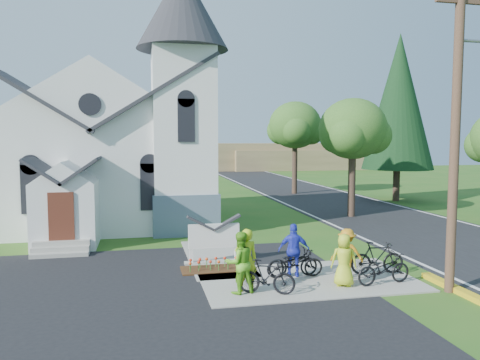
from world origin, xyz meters
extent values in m
plane|color=#275A19|center=(0.00, 0.00, 0.00)|extent=(120.00, 120.00, 0.00)
cube|color=black|center=(-7.00, -2.00, 0.01)|extent=(20.00, 16.00, 0.02)
cube|color=black|center=(10.00, 15.00, 0.01)|extent=(8.00, 90.00, 0.02)
cube|color=gray|center=(1.50, 0.50, 0.03)|extent=(7.00, 4.00, 0.05)
cube|color=white|center=(-6.00, 13.00, 2.50)|extent=(11.00, 9.00, 5.00)
cube|color=slate|center=(-1.70, 9.70, 1.00)|extent=(3.20, 3.20, 2.00)
cube|color=white|center=(-1.70, 9.70, 4.50)|extent=(3.00, 3.00, 9.00)
cone|color=#25252A|center=(-1.70, 9.70, 11.00)|extent=(4.50, 4.50, 4.00)
cube|color=white|center=(-7.00, 7.30, 1.40)|extent=(2.60, 2.40, 2.80)
cube|color=#552518|center=(-7.00, 6.07, 1.50)|extent=(1.00, 0.10, 2.00)
cube|color=gray|center=(-1.20, 3.20, 0.05)|extent=(2.20, 0.40, 0.10)
cube|color=white|center=(-2.05, 3.20, 0.55)|extent=(0.12, 0.12, 1.00)
cube|color=white|center=(-0.35, 3.20, 0.55)|extent=(0.12, 0.12, 1.00)
cube|color=white|center=(-1.20, 3.20, 1.05)|extent=(1.90, 0.14, 0.90)
cube|color=#3D2510|center=(-1.20, 2.30, 0.04)|extent=(2.60, 1.10, 0.07)
cylinder|color=#473023|center=(5.30, -1.50, 5.00)|extent=(0.28, 0.28, 10.00)
cube|color=#473023|center=(5.30, -1.50, 8.60)|extent=(1.60, 0.12, 0.12)
cylinder|color=#38261E|center=(8.50, 12.00, 2.02)|extent=(0.44, 0.44, 4.05)
ellipsoid|color=#2D5F20|center=(8.50, 12.00, 5.25)|extent=(4.00, 4.00, 3.60)
cylinder|color=#38261E|center=(9.00, 24.00, 2.25)|extent=(0.44, 0.44, 4.50)
ellipsoid|color=#2D5F20|center=(9.00, 24.00, 5.82)|extent=(4.40, 4.40, 3.96)
cylinder|color=#38261E|center=(15.00, 18.00, 1.20)|extent=(0.50, 0.50, 2.40)
cone|color=black|center=(15.00, 18.00, 7.40)|extent=(5.20, 5.20, 10.00)
cube|color=brown|center=(6.00, 56.00, 2.00)|extent=(60.00, 8.00, 4.00)
cube|color=brown|center=(-10.00, 58.00, 2.80)|extent=(30.00, 6.00, 5.60)
cube|color=brown|center=(22.00, 54.00, 1.50)|extent=(25.00, 6.00, 3.00)
imported|color=#A1C316|center=(-0.76, -0.27, 1.01)|extent=(0.73, 0.51, 1.91)
imported|color=black|center=(1.17, 0.80, 0.53)|extent=(1.88, 0.80, 0.96)
imported|color=#62B622|center=(-1.00, -0.42, 0.98)|extent=(1.02, 0.86, 1.85)
imported|color=black|center=(-0.24, -0.66, 0.57)|extent=(1.78, 1.11, 1.04)
imported|color=#2734C7|center=(1.13, 0.86, 0.94)|extent=(1.12, 0.68, 1.78)
imported|color=black|center=(1.07, 0.85, 0.52)|extent=(1.84, 0.75, 0.95)
imported|color=#C67F16|center=(2.82, 0.40, 0.87)|extent=(1.21, 0.96, 1.63)
imported|color=black|center=(4.00, 0.53, 0.61)|extent=(1.91, 0.69, 1.12)
imported|color=#BBCE26|center=(2.34, -0.43, 0.87)|extent=(0.94, 0.77, 1.65)
imported|color=black|center=(3.64, -0.55, 0.55)|extent=(1.96, 0.91, 0.99)
camera|label=1|loc=(-3.84, -13.74, 4.63)|focal=35.00mm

